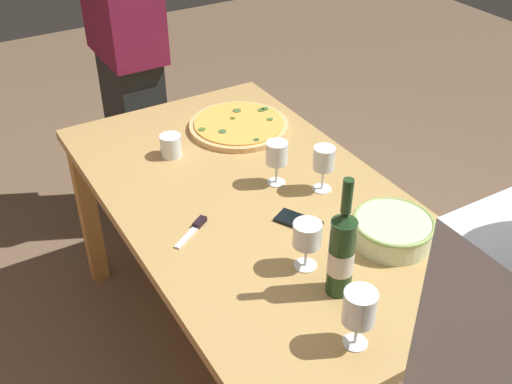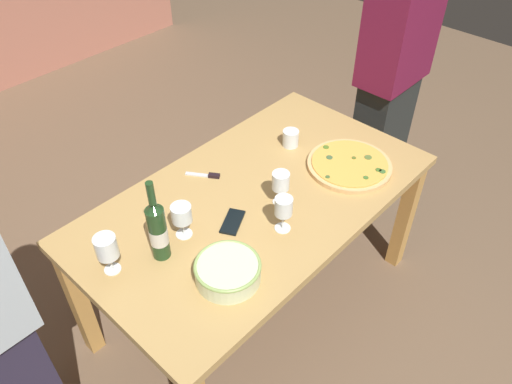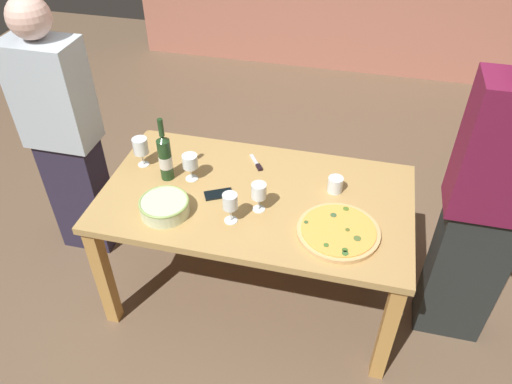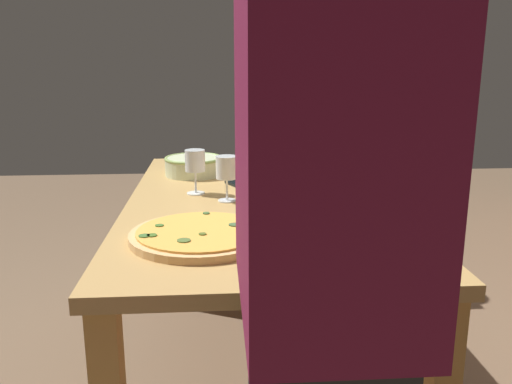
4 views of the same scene
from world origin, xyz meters
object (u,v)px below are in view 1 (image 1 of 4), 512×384
Objects in this scene: serving_bowl at (393,229)px; cell_phone at (298,221)px; pizza at (239,125)px; wine_glass_far_right at (307,236)px; dining_table at (256,219)px; wine_glass_near_pizza at (359,310)px; cup_amber at (171,146)px; person_host at (127,47)px; wine_bottle at (342,252)px; wine_glass_by_bottle at (277,154)px; wine_glass_far_left at (324,160)px; pizza_knife at (195,228)px.

cell_phone is at bearing 41.67° from serving_bowl.
wine_glass_far_right reaches higher than pizza.
wine_glass_near_pizza is at bearing 170.69° from dining_table.
dining_table is at bearing -161.39° from cup_amber.
serving_bowl is 1.54m from person_host.
wine_bottle is 0.56m from wine_glass_by_bottle.
cup_amber is (0.89, 0.10, -0.09)m from wine_bottle.
wine_glass_far_right is (0.13, 0.02, -0.03)m from wine_bottle.
wine_glass_far_right is at bearing 82.81° from serving_bowl.
wine_glass_by_bottle reaches higher than cell_phone.
dining_table is 0.55m from wine_bottle.
wine_glass_near_pizza reaches higher than wine_glass_by_bottle.
wine_glass_far_left reaches higher than pizza.
cup_amber is at bearing -10.00° from person_host.
cup_amber is (0.76, 0.08, -0.07)m from wine_glass_far_right.
person_host reaches higher than serving_bowl.
serving_bowl is 1.72× the size of cell_phone.
wine_glass_far_left is at bearing -30.48° from wine_bottle.
serving_bowl is 0.47m from wine_glass_by_bottle.
pizza_knife is (-0.45, 0.12, -0.04)m from cup_amber.
wine_bottle is 1.60m from person_host.
person_host reaches higher than wine_glass_far_right.
wine_bottle is at bearing 176.19° from dining_table.
wine_glass_far_right is at bearing 171.87° from dining_table.
wine_bottle reaches higher than pizza.
serving_bowl is 1.52× the size of wine_glass_far_left.
wine_glass_near_pizza is 1.19× the size of cell_phone.
pizza reaches higher than pizza_knife.
person_host reaches higher than wine_glass_far_left.
person_host reaches higher than cup_amber.
pizza is 4.74× the size of cup_amber.
serving_bowl reaches higher than pizza.
dining_table is at bearing 71.22° from wine_glass_far_left.
wine_glass_far_left is at bearing -135.17° from wine_glass_by_bottle.
wine_glass_near_pizza reaches higher than dining_table.
dining_table is 4.39× the size of wine_bottle.
wine_glass_far_right is at bearing -147.38° from pizza_knife.
wine_glass_far_left is at bearing -176.31° from pizza.
wine_glass_near_pizza is 0.74m from wine_glass_by_bottle.
person_host reaches higher than dining_table.
wine_bottle is at bearing 108.94° from serving_bowl.
wine_glass_by_bottle is 0.97× the size of wine_glass_far_left.
wine_bottle is 0.49m from wine_glass_far_left.
pizza is 0.42m from wine_glass_by_bottle.
pizza is at bearing 15.98° from person_host.
wine_glass_by_bottle is at bearing 16.57° from serving_bowl.
cell_phone is 0.08× the size of person_host.
wine_glass_by_bottle is (0.54, -0.14, -0.02)m from wine_bottle.
wine_glass_by_bottle is 1.08× the size of pizza_knife.
wine_bottle is 2.23× the size of wine_glass_far_left.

